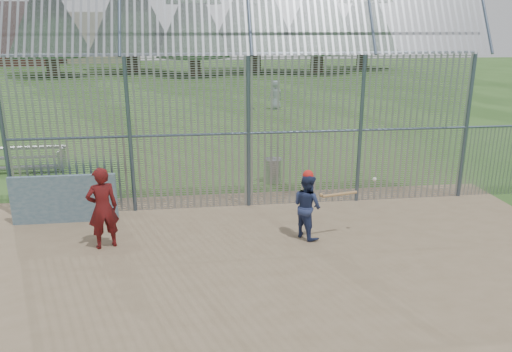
{
  "coord_description": "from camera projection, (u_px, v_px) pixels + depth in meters",
  "views": [
    {
      "loc": [
        -1.44,
        -9.05,
        4.72
      ],
      "look_at": [
        0.0,
        2.0,
        1.3
      ],
      "focal_mm": 35.0,
      "sensor_mm": 36.0,
      "label": 1
    }
  ],
  "objects": [
    {
      "name": "ground",
      "position": [
        269.0,
        266.0,
        10.14
      ],
      "size": [
        120.0,
        120.0,
        0.0
      ],
      "primitive_type": "plane",
      "color": "#2D511E",
      "rests_on": "ground"
    },
    {
      "name": "dirt_infield",
      "position": [
        273.0,
        277.0,
        9.67
      ],
      "size": [
        14.0,
        10.0,
        0.02
      ],
      "primitive_type": "cube",
      "color": "#756047",
      "rests_on": "ground"
    },
    {
      "name": "dugout_wall",
      "position": [
        64.0,
        199.0,
        12.14
      ],
      "size": [
        2.5,
        0.12,
        1.2
      ],
      "primitive_type": "cube",
      "color": "#38566B",
      "rests_on": "dirt_infield"
    },
    {
      "name": "batter",
      "position": [
        307.0,
        206.0,
        11.26
      ],
      "size": [
        0.85,
        0.91,
        1.49
      ],
      "primitive_type": "imported",
      "rotation": [
        0.0,
        0.0,
        2.09
      ],
      "color": "navy",
      "rests_on": "dirt_infield"
    },
    {
      "name": "onlooker",
      "position": [
        103.0,
        208.0,
        10.69
      ],
      "size": [
        0.77,
        0.64,
        1.81
      ],
      "primitive_type": "imported",
      "rotation": [
        0.0,
        0.0,
        3.51
      ],
      "color": "maroon",
      "rests_on": "dirt_infield"
    },
    {
      "name": "bg_kid_standing",
      "position": [
        276.0,
        95.0,
        28.31
      ],
      "size": [
        0.93,
        0.75,
        1.65
      ],
      "primitive_type": "imported",
      "rotation": [
        0.0,
        0.0,
        3.45
      ],
      "color": "gray",
      "rests_on": "ground"
    },
    {
      "name": "bg_kid_seated",
      "position": [
        251.0,
        111.0,
        25.88
      ],
      "size": [
        0.47,
        0.42,
        0.77
      ],
      "primitive_type": "imported",
      "rotation": [
        0.0,
        0.0,
        2.51
      ],
      "color": "slate",
      "rests_on": "ground"
    },
    {
      "name": "batting_gear",
      "position": [
        317.0,
        180.0,
        11.07
      ],
      "size": [
        1.67,
        0.4,
        0.59
      ],
      "color": "red",
      "rests_on": "ground"
    },
    {
      "name": "trash_can",
      "position": [
        273.0,
        170.0,
        15.38
      ],
      "size": [
        0.56,
        0.56,
        0.82
      ],
      "color": "#95979D",
      "rests_on": "ground"
    },
    {
      "name": "bleacher",
      "position": [
        18.0,
        159.0,
        16.57
      ],
      "size": [
        3.0,
        0.95,
        0.72
      ],
      "color": "slate",
      "rests_on": "ground"
    },
    {
      "name": "backstop_fence",
      "position": [
        318.0,
        118.0,
        12.93
      ],
      "size": [
        20.09,
        0.81,
        5.3
      ],
      "color": "#47566B",
      "rests_on": "ground"
    },
    {
      "name": "distant_buildings",
      "position": [
        6.0,
        33.0,
        59.78
      ],
      "size": [
        26.5,
        10.5,
        8.0
      ],
      "color": "brown",
      "rests_on": "ground"
    }
  ]
}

